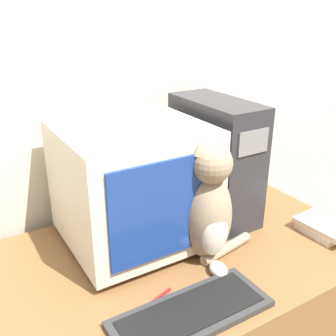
# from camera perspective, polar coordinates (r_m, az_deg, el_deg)

# --- Properties ---
(wall_back) EXTENTS (7.00, 0.05, 2.50)m
(wall_back) POSITION_cam_1_polar(r_m,az_deg,el_deg) (1.54, -8.52, 12.53)
(wall_back) COLOR beige
(wall_back) RESTS_ON ground_plane
(crt_monitor) EXTENTS (0.46, 0.45, 0.42)m
(crt_monitor) POSITION_cam_1_polar(r_m,az_deg,el_deg) (1.32, -5.06, -2.39)
(crt_monitor) COLOR beige
(crt_monitor) RESTS_ON desk
(computer_tower) EXTENTS (0.18, 0.40, 0.46)m
(computer_tower) POSITION_cam_1_polar(r_m,az_deg,el_deg) (1.51, 6.80, 1.29)
(computer_tower) COLOR #28282D
(computer_tower) RESTS_ON desk
(keyboard) EXTENTS (0.44, 0.18, 0.02)m
(keyboard) POSITION_cam_1_polar(r_m,az_deg,el_deg) (1.12, 3.40, -20.30)
(keyboard) COLOR #2D2D2D
(keyboard) RESTS_ON desk
(cat) EXTENTS (0.28, 0.27, 0.41)m
(cat) POSITION_cam_1_polar(r_m,az_deg,el_deg) (1.26, 5.67, -5.86)
(cat) COLOR gray
(cat) RESTS_ON desk
(book_stack) EXTENTS (0.14, 0.21, 0.05)m
(book_stack) POSITION_cam_1_polar(r_m,az_deg,el_deg) (1.55, 21.72, -8.06)
(book_stack) COLOR beige
(book_stack) RESTS_ON desk
(pen) EXTENTS (0.15, 0.05, 0.01)m
(pen) POSITION_cam_1_polar(r_m,az_deg,el_deg) (1.16, -2.47, -18.98)
(pen) COLOR maroon
(pen) RESTS_ON desk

